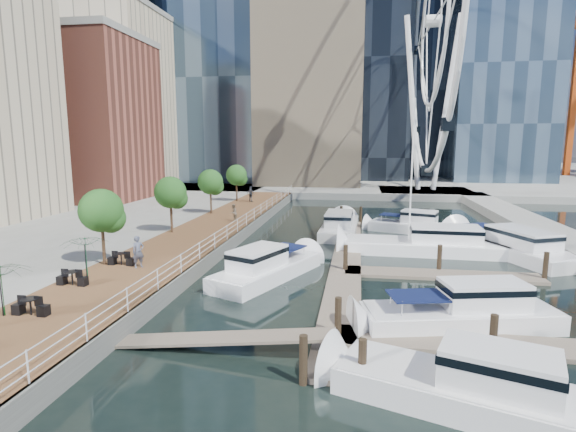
# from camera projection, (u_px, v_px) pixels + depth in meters

# --- Properties ---
(ground) EXTENTS (520.00, 520.00, 0.00)m
(ground) POSITION_uv_depth(u_px,v_px,m) (278.00, 316.00, 21.74)
(ground) COLOR black
(ground) RESTS_ON ground
(boardwalk) EXTENTS (6.00, 60.00, 1.00)m
(boardwalk) POSITION_uv_depth(u_px,v_px,m) (204.00, 237.00, 37.67)
(boardwalk) COLOR brown
(boardwalk) RESTS_ON ground
(seawall) EXTENTS (0.25, 60.00, 1.00)m
(seawall) POSITION_uv_depth(u_px,v_px,m) (239.00, 238.00, 37.21)
(seawall) COLOR #595954
(seawall) RESTS_ON ground
(land_far) EXTENTS (200.00, 114.00, 1.00)m
(land_far) POSITION_uv_depth(u_px,v_px,m) (345.00, 172.00, 121.08)
(land_far) COLOR gray
(land_far) RESTS_ON ground
(breakwater) EXTENTS (4.00, 60.00, 1.00)m
(breakwater) POSITION_uv_depth(u_px,v_px,m) (551.00, 236.00, 38.06)
(breakwater) COLOR gray
(breakwater) RESTS_ON ground
(pier) EXTENTS (14.00, 12.00, 1.00)m
(pier) POSITION_uv_depth(u_px,v_px,m) (425.00, 193.00, 70.18)
(pier) COLOR gray
(pier) RESTS_ON ground
(railing) EXTENTS (0.10, 60.00, 1.05)m
(railing) POSITION_uv_depth(u_px,v_px,m) (237.00, 226.00, 37.06)
(railing) COLOR white
(railing) RESTS_ON boardwalk
(floating_docks) EXTENTS (16.00, 34.00, 2.60)m
(floating_docks) POSITION_uv_depth(u_px,v_px,m) (421.00, 260.00, 30.16)
(floating_docks) COLOR #6D6051
(floating_docks) RESTS_ON ground
(midrise_condos) EXTENTS (19.00, 67.00, 28.00)m
(midrise_condos) POSITION_uv_depth(u_px,v_px,m) (29.00, 97.00, 50.90)
(midrise_condos) COLOR #BCAD8E
(midrise_condos) RESTS_ON ground
(ferris_wheel) EXTENTS (5.80, 45.60, 47.80)m
(ferris_wheel) POSITION_uv_depth(u_px,v_px,m) (434.00, 22.00, 66.07)
(ferris_wheel) COLOR white
(ferris_wheel) RESTS_ON ground
(street_trees) EXTENTS (2.60, 42.60, 4.60)m
(street_trees) POSITION_uv_depth(u_px,v_px,m) (170.00, 193.00, 36.46)
(street_trees) COLOR #3F2B1C
(street_trees) RESTS_ON ground
(cafe_tables) EXTENTS (2.50, 13.70, 0.74)m
(cafe_tables) POSITION_uv_depth(u_px,v_px,m) (53.00, 291.00, 21.18)
(cafe_tables) COLOR black
(cafe_tables) RESTS_ON ground
(yacht_foreground) EXTENTS (9.88, 4.62, 2.15)m
(yacht_foreground) POSITION_uv_depth(u_px,v_px,m) (459.00, 327.00, 20.38)
(yacht_foreground) COLOR white
(yacht_foreground) RESTS_ON ground
(pedestrian_near) EXTENTS (0.80, 0.82, 1.90)m
(pedestrian_near) POSITION_uv_depth(u_px,v_px,m) (138.00, 252.00, 26.39)
(pedestrian_near) COLOR #4C5265
(pedestrian_near) RESTS_ON boardwalk
(pedestrian_mid) EXTENTS (0.62, 0.80, 1.65)m
(pedestrian_mid) POSITION_uv_depth(u_px,v_px,m) (233.00, 213.00, 41.86)
(pedestrian_mid) COLOR #7F6C58
(pedestrian_mid) RESTS_ON boardwalk
(pedestrian_far) EXTENTS (1.23, 0.93, 1.94)m
(pedestrian_far) POSITION_uv_depth(u_px,v_px,m) (251.00, 194.00, 55.92)
(pedestrian_far) COLOR #373A44
(pedestrian_far) RESTS_ON boardwalk
(moored_yachts) EXTENTS (23.89, 35.53, 11.50)m
(moored_yachts) POSITION_uv_depth(u_px,v_px,m) (416.00, 255.00, 33.54)
(moored_yachts) COLOR white
(moored_yachts) RESTS_ON ground
(cafe_seating) EXTENTS (4.43, 12.46, 2.72)m
(cafe_seating) POSITION_uv_depth(u_px,v_px,m) (11.00, 288.00, 18.88)
(cafe_seating) COLOR black
(cafe_seating) RESTS_ON ground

